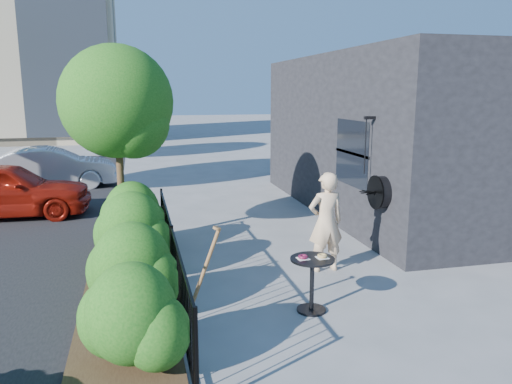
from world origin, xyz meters
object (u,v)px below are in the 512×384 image
object	(u,v)px
cafe_table	(312,275)
woman	(326,222)
car_silver	(52,168)
shovel	(200,286)
car_red	(4,190)
patio_tree	(120,109)

from	to	relation	value
cafe_table	woman	xyz separation A→B (m)	(0.80, 1.53, 0.33)
car_silver	shovel	bearing A→B (deg)	-168.63
cafe_table	shovel	bearing A→B (deg)	-170.69
woman	car_red	distance (m)	8.37
shovel	car_red	bearing A→B (deg)	118.67
cafe_table	car_red	world-z (taller)	car_red
cafe_table	car_silver	xyz separation A→B (m)	(-5.03, 10.77, 0.12)
woman	shovel	size ratio (longest dim) A/B	1.21
shovel	car_silver	size ratio (longest dim) A/B	0.36
cafe_table	car_red	bearing A→B (deg)	128.72
cafe_table	car_red	size ratio (longest dim) A/B	0.21
cafe_table	woman	size ratio (longest dim) A/B	0.48
woman	cafe_table	bearing A→B (deg)	59.24
cafe_table	shovel	xyz separation A→B (m)	(-1.63, -0.27, 0.09)
patio_tree	shovel	world-z (taller)	patio_tree
car_red	car_silver	xyz separation A→B (m)	(0.54, 3.82, -0.03)
cafe_table	shovel	size ratio (longest dim) A/B	0.58
patio_tree	car_silver	xyz separation A→B (m)	(-2.43, 6.92, -2.09)
patio_tree	woman	distance (m)	4.53
shovel	car_silver	world-z (taller)	shovel
car_red	car_silver	distance (m)	3.86
patio_tree	car_red	world-z (taller)	patio_tree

